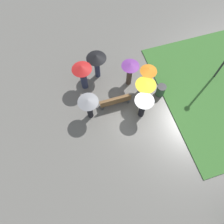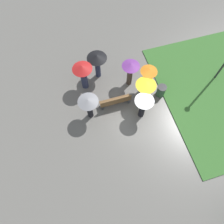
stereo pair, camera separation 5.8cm
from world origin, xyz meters
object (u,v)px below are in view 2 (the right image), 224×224
at_px(crowd_person_white, 144,104).
at_px(crowd_person_red, 83,72).
at_px(crowd_person_grey, 89,104).
at_px(crowd_person_purple, 130,70).
at_px(trash_bin, 161,91).
at_px(crowd_person_black, 97,60).
at_px(crowd_person_yellow, 146,87).
at_px(park_bench, 115,101).
at_px(crowd_person_orange, 148,75).

distance_m(crowd_person_white, crowd_person_red, 3.93).
distance_m(crowd_person_grey, crowd_person_red, 2.09).
bearing_deg(crowd_person_grey, crowd_person_purple, 118.58).
bearing_deg(trash_bin, crowd_person_red, -24.17).
xyz_separation_m(crowd_person_black, crowd_person_yellow, (-2.08, 2.56, -0.01)).
distance_m(trash_bin, crowd_person_grey, 4.55).
bearing_deg(crowd_person_red, crowd_person_yellow, -159.29).
height_order(trash_bin, crowd_person_purple, crowd_person_purple).
relative_size(park_bench, crowd_person_black, 0.95).
height_order(crowd_person_grey, crowd_person_white, crowd_person_grey).
distance_m(trash_bin, crowd_person_black, 4.23).
height_order(crowd_person_white, crowd_person_red, crowd_person_red).
height_order(park_bench, trash_bin, park_bench).
bearing_deg(crowd_person_black, crowd_person_grey, -72.17).
relative_size(crowd_person_orange, crowd_person_yellow, 1.05).
distance_m(park_bench, crowd_person_yellow, 1.96).
xyz_separation_m(crowd_person_white, crowd_person_red, (2.66, -2.89, 0.14)).
xyz_separation_m(crowd_person_purple, crowd_person_white, (0.04, 2.33, -0.05)).
distance_m(crowd_person_black, crowd_person_orange, 3.10).
xyz_separation_m(trash_bin, crowd_person_red, (4.26, -1.91, 1.02)).
bearing_deg(crowd_person_red, trash_bin, -150.45).
xyz_separation_m(crowd_person_purple, crowd_person_black, (1.70, -1.12, 0.14)).
bearing_deg(crowd_person_grey, crowd_person_yellow, 92.20).
bearing_deg(trash_bin, crowd_person_white, 31.36).
bearing_deg(crowd_person_orange, crowd_person_grey, -140.37).
xyz_separation_m(crowd_person_white, crowd_person_yellow, (-0.42, -0.89, 0.19)).
relative_size(crowd_person_white, crowd_person_black, 0.96).
distance_m(crowd_person_grey, crowd_person_black, 2.90).
distance_m(crowd_person_white, crowd_person_yellow, 1.00).
xyz_separation_m(trash_bin, crowd_person_grey, (4.45, 0.17, 0.94)).
relative_size(park_bench, crowd_person_purple, 0.98).
height_order(crowd_person_purple, crowd_person_yellow, crowd_person_yellow).
distance_m(crowd_person_red, crowd_person_orange, 3.74).
distance_m(crowd_person_purple, crowd_person_white, 2.33).
height_order(crowd_person_purple, crowd_person_red, crowd_person_red).
relative_size(crowd_person_grey, crowd_person_orange, 0.94).
bearing_deg(park_bench, crowd_person_white, 140.38).
xyz_separation_m(park_bench, crowd_person_grey, (1.59, 0.23, 0.88)).
xyz_separation_m(park_bench, crowd_person_orange, (-2.13, -0.63, 0.94)).
bearing_deg(crowd_person_red, crowd_person_grey, 138.64).
bearing_deg(crowd_person_white, crowd_person_orange, 87.40).
xyz_separation_m(park_bench, crowd_person_purple, (-1.29, -1.29, 0.87)).
distance_m(crowd_person_purple, crowd_person_black, 2.04).
xyz_separation_m(crowd_person_grey, crowd_person_white, (-2.84, 0.81, -0.06)).
relative_size(crowd_person_grey, crowd_person_red, 0.92).
relative_size(park_bench, trash_bin, 2.27).
height_order(trash_bin, crowd_person_black, crowd_person_black).
relative_size(trash_bin, crowd_person_black, 0.42).
distance_m(crowd_person_red, crowd_person_black, 1.14).
bearing_deg(crowd_person_purple, crowd_person_yellow, 36.20).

